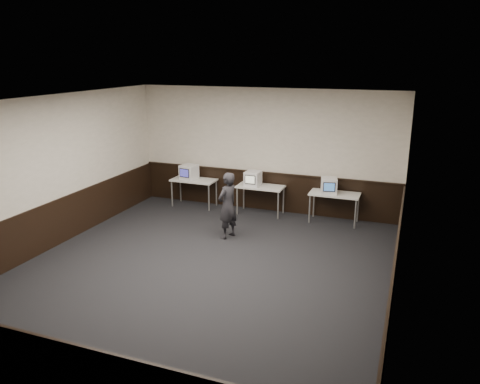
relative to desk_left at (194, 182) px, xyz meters
The scene contains 18 objects.
floor 4.13m from the desk_left, 62.18° to the right, with size 8.00×8.00×0.00m, color black.
ceiling 4.79m from the desk_left, 62.18° to the right, with size 8.00×8.00×0.00m, color white.
back_wall 2.15m from the desk_left, 11.89° to the left, with size 7.00×7.00×0.00m, color beige.
front_wall 7.89m from the desk_left, 75.96° to the right, with size 7.00×7.00×0.00m, color beige.
left_wall 4.05m from the desk_left, 113.96° to the right, with size 8.00×8.00×0.00m, color beige.
right_wall 6.56m from the desk_left, 33.69° to the right, with size 8.00×8.00×0.00m, color beige.
wainscot_back 1.95m from the desk_left, 11.31° to the left, with size 6.98×0.04×1.00m, color black.
wainscot_front 7.82m from the desk_left, 75.93° to the right, with size 6.98×0.04×1.00m, color black.
wainscot_left 3.94m from the desk_left, 113.70° to the right, with size 0.04×7.98×1.00m, color black.
wainscot_right 6.48m from the desk_left, 33.79° to the right, with size 0.04×7.98×1.00m, color black.
wainscot_rail 1.96m from the desk_left, 10.73° to the left, with size 6.98×0.06×0.04m, color black.
desk_left is the anchor object (origin of this frame).
desk_center 1.90m from the desk_left, ahead, with size 1.20×0.60×0.75m.
desk_right 3.80m from the desk_left, ahead, with size 1.20×0.60×0.75m.
emac_left 0.30m from the desk_left, 160.83° to the right, with size 0.46×0.48×0.40m.
emac_center 1.73m from the desk_left, ahead, with size 0.39×0.42×0.38m.
emac_right 3.67m from the desk_left, ahead, with size 0.46×0.47×0.38m.
person 2.52m from the desk_left, 46.77° to the right, with size 0.55×0.36×1.51m, color black.
Camera 1 is at (3.56, -7.42, 3.95)m, focal length 35.00 mm.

